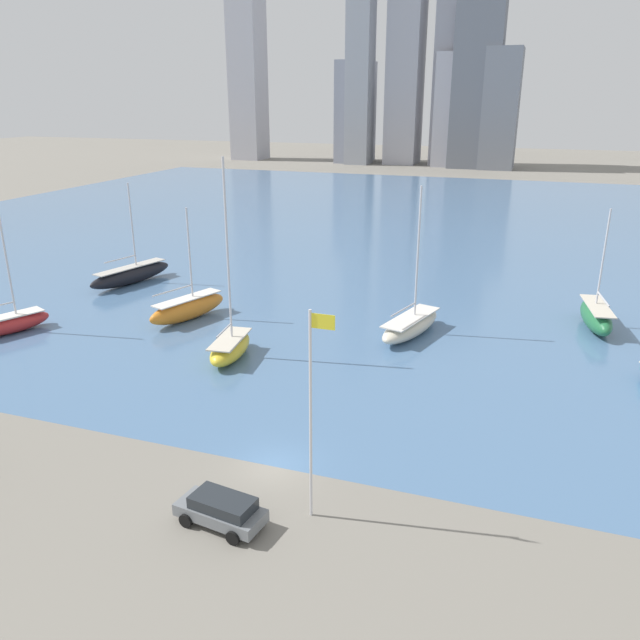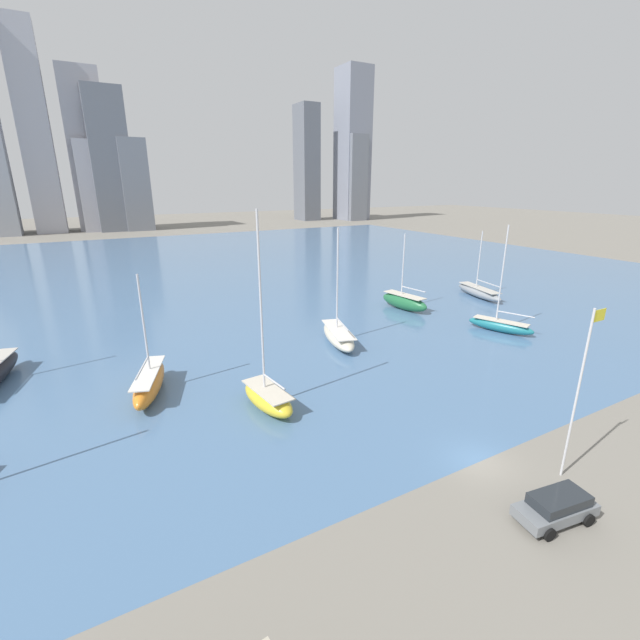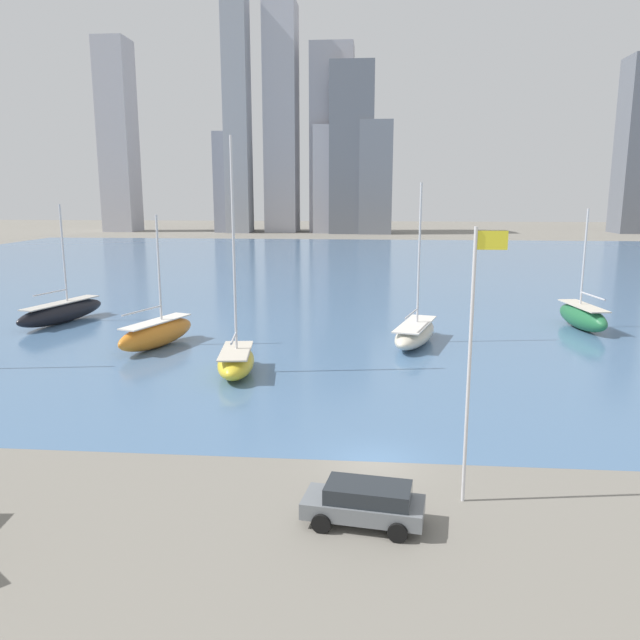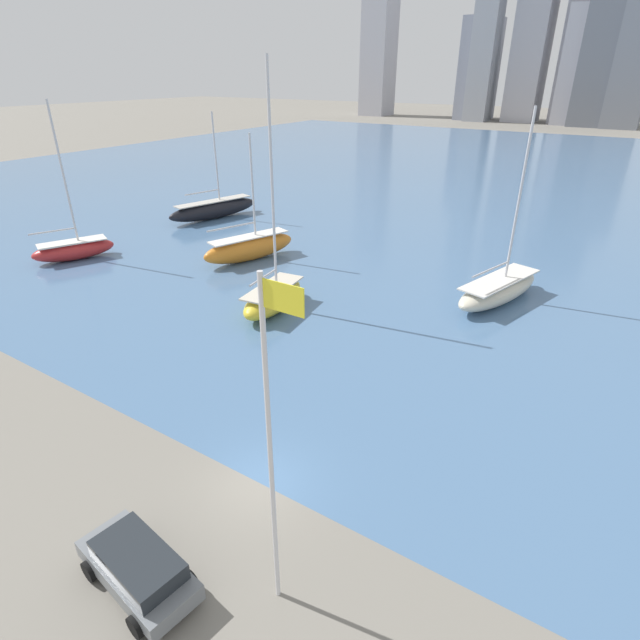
{
  "view_description": "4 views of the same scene",
  "coord_description": "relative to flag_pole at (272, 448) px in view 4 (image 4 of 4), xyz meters",
  "views": [
    {
      "loc": [
        12.45,
        -28.0,
        19.79
      ],
      "look_at": [
        -0.15,
        8.45,
        5.98
      ],
      "focal_mm": 35.0,
      "sensor_mm": 36.0,
      "label": 1
    },
    {
      "loc": [
        -20.67,
        -15.81,
        17.49
      ],
      "look_at": [
        -1.63,
        18.65,
        4.81
      ],
      "focal_mm": 24.0,
      "sensor_mm": 36.0,
      "label": 2
    },
    {
      "loc": [
        -0.25,
        -26.84,
        12.11
      ],
      "look_at": [
        -3.91,
        15.49,
        3.44
      ],
      "focal_mm": 35.0,
      "sensor_mm": 36.0,
      "label": 3
    },
    {
      "loc": [
        10.11,
        -11.32,
        14.83
      ],
      "look_at": [
        -3.91,
        10.61,
        1.82
      ],
      "focal_mm": 28.0,
      "sensor_mm": 36.0,
      "label": 4
    }
  ],
  "objects": [
    {
      "name": "sailboat_black",
      "position": [
        -33.21,
        32.29,
        -4.88
      ],
      "size": [
        4.62,
        11.06,
        11.1
      ],
      "rotation": [
        0.0,
        0.0,
        -0.26
      ],
      "color": "black",
      "rests_on": "harbor_water"
    },
    {
      "name": "sailboat_orange",
      "position": [
        -20.95,
        23.77,
        -4.8
      ],
      "size": [
        4.69,
        8.89,
        10.45
      ],
      "rotation": [
        0.0,
        0.0,
        -0.33
      ],
      "color": "orange",
      "rests_on": "harbor_water"
    },
    {
      "name": "sailboat_cream",
      "position": [
        -0.33,
        26.49,
        -4.98
      ],
      "size": [
        4.94,
        9.48,
        12.94
      ],
      "rotation": [
        0.0,
        0.0,
        -0.27
      ],
      "color": "beige",
      "rests_on": "harbor_water"
    },
    {
      "name": "parked_wagon_gray",
      "position": [
        -3.95,
        -2.12,
        -5.07
      ],
      "size": [
        4.68,
        2.62,
        1.58
      ],
      "rotation": [
        0.0,
        0.0,
        1.43
      ],
      "color": "slate",
      "rests_on": "ground_plane"
    },
    {
      "name": "harbor_water",
      "position": [
        -3.53,
        73.39,
        -5.93
      ],
      "size": [
        180.0,
        140.0,
        0.0
      ],
      "color": "#4C7099",
      "rests_on": "ground_plane"
    },
    {
      "name": "ground_plane",
      "position": [
        -3.53,
        3.39,
        -5.94
      ],
      "size": [
        500.0,
        500.0,
        0.0
      ],
      "primitive_type": "plane",
      "color": "gray"
    },
    {
      "name": "sailboat_yellow",
      "position": [
        -12.96,
        16.67,
        -4.92
      ],
      "size": [
        3.17,
        6.75,
        15.73
      ],
      "rotation": [
        0.0,
        0.0,
        0.12
      ],
      "color": "yellow",
      "rests_on": "harbor_water"
    },
    {
      "name": "sailboat_red",
      "position": [
        -34.01,
        15.6,
        -4.99
      ],
      "size": [
        4.65,
        6.99,
        12.93
      ],
      "rotation": [
        0.0,
        0.0,
        -0.42
      ],
      "color": "#B72828",
      "rests_on": "harbor_water"
    },
    {
      "name": "flag_pole",
      "position": [
        0.0,
        0.0,
        0.0
      ],
      "size": [
        1.24,
        0.14,
        10.91
      ],
      "color": "silver",
      "rests_on": "ground_plane"
    }
  ]
}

